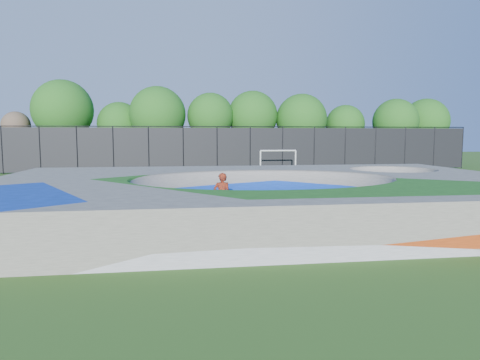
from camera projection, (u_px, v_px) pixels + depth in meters
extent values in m
plane|color=#2A5116|center=(263.00, 214.00, 17.74)|extent=(120.00, 120.00, 0.00)
cube|color=gray|center=(264.00, 196.00, 17.66)|extent=(22.00, 14.00, 1.50)
imported|color=red|center=(222.00, 196.00, 16.37)|extent=(0.67, 0.44, 1.82)
cube|color=black|center=(222.00, 219.00, 16.47)|extent=(0.80, 0.32, 0.05)
cylinder|color=silver|center=(260.00, 163.00, 35.04)|extent=(0.12, 0.12, 1.98)
cylinder|color=silver|center=(295.00, 162.00, 35.46)|extent=(0.12, 0.12, 1.98)
cylinder|color=silver|center=(278.00, 151.00, 35.15)|extent=(2.96, 0.12, 0.12)
cylinder|color=black|center=(2.00, 150.00, 35.62)|extent=(0.09, 0.09, 4.00)
cylinder|color=black|center=(40.00, 150.00, 36.05)|extent=(0.09, 0.09, 4.00)
cylinder|color=black|center=(77.00, 150.00, 36.48)|extent=(0.09, 0.09, 4.00)
cylinder|color=black|center=(113.00, 150.00, 36.91)|extent=(0.09, 0.09, 4.00)
cylinder|color=black|center=(149.00, 149.00, 37.34)|extent=(0.09, 0.09, 4.00)
cylinder|color=black|center=(183.00, 149.00, 37.77)|extent=(0.09, 0.09, 4.00)
cylinder|color=black|center=(217.00, 149.00, 38.20)|extent=(0.09, 0.09, 4.00)
cylinder|color=black|center=(250.00, 149.00, 38.63)|extent=(0.09, 0.09, 4.00)
cylinder|color=black|center=(282.00, 149.00, 39.06)|extent=(0.09, 0.09, 4.00)
cylinder|color=black|center=(314.00, 149.00, 39.49)|extent=(0.09, 0.09, 4.00)
cylinder|color=black|center=(345.00, 149.00, 39.92)|extent=(0.09, 0.09, 4.00)
cylinder|color=black|center=(375.00, 148.00, 40.35)|extent=(0.09, 0.09, 4.00)
cylinder|color=black|center=(405.00, 148.00, 40.78)|extent=(0.09, 0.09, 4.00)
cylinder|color=black|center=(434.00, 148.00, 41.21)|extent=(0.09, 0.09, 4.00)
cylinder|color=black|center=(462.00, 148.00, 41.64)|extent=(0.09, 0.09, 4.00)
cube|color=black|center=(217.00, 149.00, 38.20)|extent=(48.00, 0.03, 3.80)
cylinder|color=black|center=(217.00, 127.00, 37.99)|extent=(48.00, 0.08, 0.08)
cylinder|color=#4C3126|center=(17.00, 153.00, 40.60)|extent=(0.44, 0.44, 3.08)
sphere|color=brown|center=(16.00, 125.00, 40.32)|extent=(2.60, 2.60, 2.60)
cylinder|color=#4C3126|center=(64.00, 151.00, 41.23)|extent=(0.44, 0.44, 3.51)
sphere|color=#1D5817|center=(63.00, 110.00, 40.82)|extent=(5.72, 5.72, 5.72)
cylinder|color=#4C3126|center=(120.00, 154.00, 42.82)|extent=(0.44, 0.44, 2.71)
sphere|color=#1D5817|center=(120.00, 124.00, 42.51)|extent=(4.37, 4.37, 4.37)
cylinder|color=#4C3126|center=(158.00, 152.00, 41.75)|extent=(0.44, 0.44, 3.20)
sphere|color=#1D5817|center=(157.00, 114.00, 41.37)|extent=(5.43, 5.43, 5.43)
cylinder|color=#4C3126|center=(211.00, 151.00, 42.78)|extent=(0.44, 0.44, 3.41)
sphere|color=#1D5817|center=(210.00, 116.00, 42.43)|extent=(4.59, 4.59, 4.59)
cylinder|color=#4C3126|center=(253.00, 151.00, 43.99)|extent=(0.44, 0.44, 3.30)
sphere|color=#1D5817|center=(253.00, 116.00, 43.62)|extent=(5.08, 5.08, 5.08)
cylinder|color=#4C3126|center=(301.00, 153.00, 44.15)|extent=(0.44, 0.44, 2.91)
sphere|color=#1D5817|center=(301.00, 119.00, 43.79)|extent=(5.20, 5.20, 5.20)
cylinder|color=#4C3126|center=(344.00, 152.00, 45.45)|extent=(0.44, 0.44, 2.86)
sphere|color=#1D5817|center=(345.00, 124.00, 45.14)|extent=(4.06, 4.06, 4.06)
cylinder|color=#4C3126|center=(394.00, 152.00, 45.06)|extent=(0.44, 0.44, 2.92)
sphere|color=#1D5817|center=(395.00, 121.00, 44.72)|extent=(4.70, 4.70, 4.70)
cylinder|color=#4C3126|center=(424.00, 152.00, 47.49)|extent=(0.44, 0.44, 2.85)
sphere|color=#1D5817|center=(426.00, 122.00, 47.14)|extent=(5.03, 5.03, 5.03)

